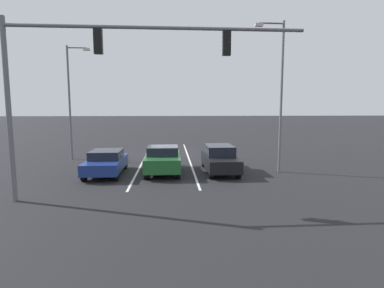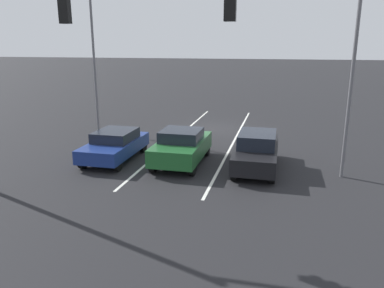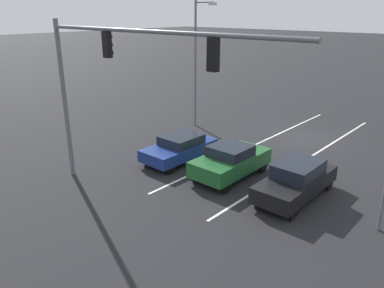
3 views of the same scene
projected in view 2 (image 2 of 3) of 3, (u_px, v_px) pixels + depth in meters
name	position (u px, v px, depth m)	size (l,w,h in m)	color
ground_plane	(215.00, 128.00, 23.98)	(240.00, 240.00, 0.00)	black
lane_stripe_left_divider	(235.00, 140.00, 21.04)	(0.12, 17.45, 0.01)	silver
lane_stripe_center_divider	(179.00, 136.00, 21.79)	(0.12, 17.45, 0.01)	silver
car_darkgreen_midlane_front	(182.00, 146.00, 16.67)	(1.94, 4.11, 1.56)	#1E5928
car_navy_rightlane_front	(115.00, 145.00, 17.29)	(1.88, 4.13, 1.36)	navy
car_black_leftlane_front	(257.00, 151.00, 16.03)	(1.75, 4.44, 1.56)	black
traffic_signal_gantry	(66.00, 39.00, 11.47)	(11.72, 0.37, 7.16)	slate
street_lamp_right_shoulder	(96.00, 55.00, 22.05)	(1.64, 0.24, 8.08)	slate
street_lamp_left_shoulder	(350.00, 54.00, 13.95)	(1.69, 0.24, 8.51)	slate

